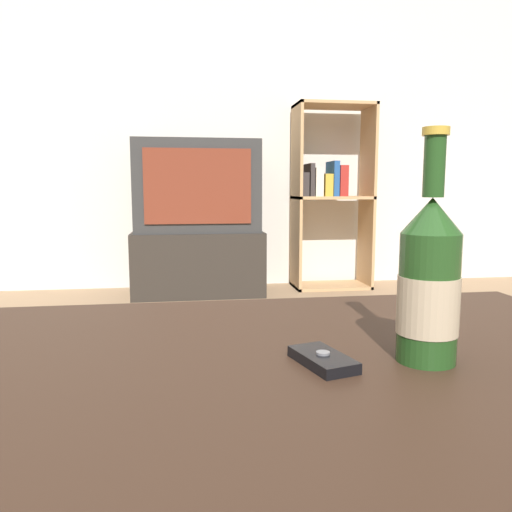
{
  "coord_description": "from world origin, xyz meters",
  "views": [
    {
      "loc": [
        -0.05,
        -0.58,
        0.7
      ],
      "look_at": [
        0.08,
        0.3,
        0.58
      ],
      "focal_mm": 35.0,
      "sensor_mm": 36.0,
      "label": 1
    }
  ],
  "objects_px": {
    "bookshelf": "(329,193)",
    "cell_phone": "(323,359)",
    "tv_stand": "(198,263)",
    "television": "(197,186)",
    "beer_bottle": "(431,284)"
  },
  "relations": [
    {
      "from": "television",
      "to": "beer_bottle",
      "type": "relative_size",
      "value": 2.73
    },
    {
      "from": "tv_stand",
      "to": "bookshelf",
      "type": "distance_m",
      "value": 1.03
    },
    {
      "from": "bookshelf",
      "to": "cell_phone",
      "type": "height_order",
      "value": "bookshelf"
    },
    {
      "from": "bookshelf",
      "to": "cell_phone",
      "type": "distance_m",
      "value": 2.94
    },
    {
      "from": "beer_bottle",
      "to": "cell_phone",
      "type": "relative_size",
      "value": 2.76
    },
    {
      "from": "tv_stand",
      "to": "bookshelf",
      "type": "height_order",
      "value": "bookshelf"
    },
    {
      "from": "tv_stand",
      "to": "beer_bottle",
      "type": "bearing_deg",
      "value": -85.7
    },
    {
      "from": "television",
      "to": "bookshelf",
      "type": "height_order",
      "value": "bookshelf"
    },
    {
      "from": "television",
      "to": "cell_phone",
      "type": "xyz_separation_m",
      "value": [
        0.07,
        -2.72,
        -0.23
      ]
    },
    {
      "from": "television",
      "to": "cell_phone",
      "type": "relative_size",
      "value": 7.52
    },
    {
      "from": "television",
      "to": "tv_stand",
      "type": "bearing_deg",
      "value": 90.0
    },
    {
      "from": "tv_stand",
      "to": "television",
      "type": "distance_m",
      "value": 0.5
    },
    {
      "from": "cell_phone",
      "to": "bookshelf",
      "type": "bearing_deg",
      "value": 57.72
    },
    {
      "from": "tv_stand",
      "to": "beer_bottle",
      "type": "xyz_separation_m",
      "value": [
        0.21,
        -2.73,
        0.37
      ]
    },
    {
      "from": "cell_phone",
      "to": "tv_stand",
      "type": "bearing_deg",
      "value": 76.05
    }
  ]
}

